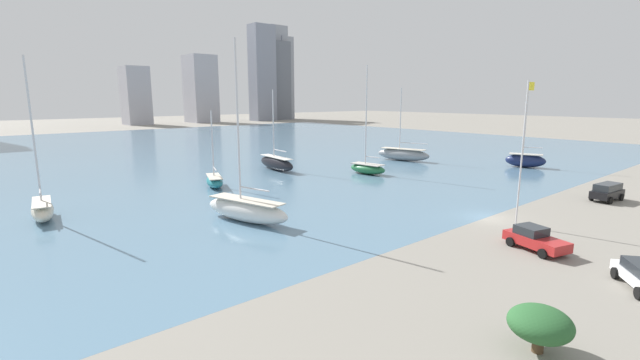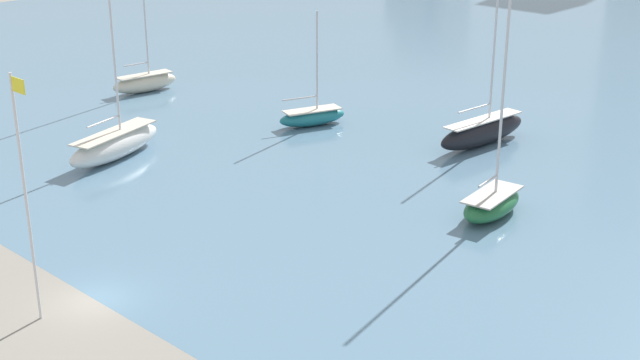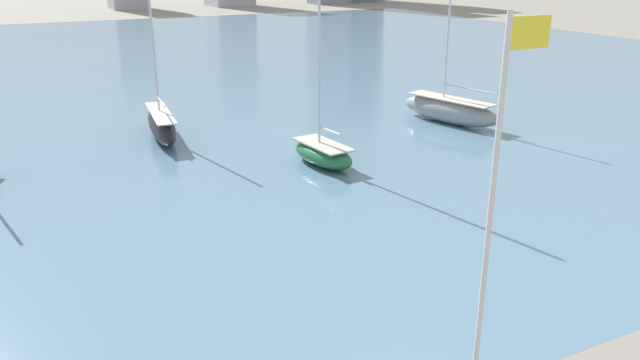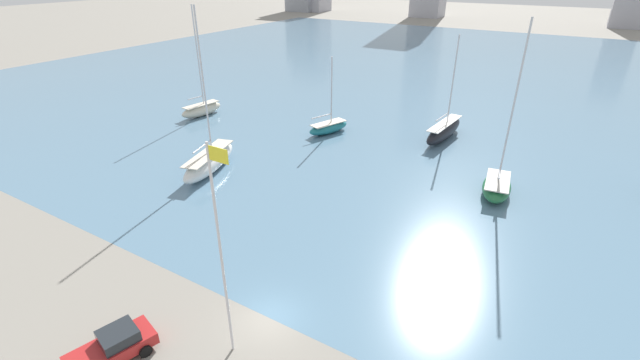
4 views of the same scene
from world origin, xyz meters
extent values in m
plane|color=gray|center=(0.00, 0.00, 0.00)|extent=(500.00, 500.00, 0.00)
cylinder|color=silver|center=(-0.38, -2.96, 6.35)|extent=(0.14, 0.14, 12.69)
cube|color=yellow|center=(0.24, -2.96, 12.19)|extent=(1.10, 0.03, 0.70)
ellipsoid|color=#236B3D|center=(8.82, 23.85, 0.77)|extent=(3.26, 6.30, 1.53)
cube|color=#BCB7AD|center=(8.82, 23.85, 1.48)|extent=(2.67, 5.17, 0.10)
cube|color=#2D2D33|center=(8.82, 23.85, 0.35)|extent=(0.29, 1.10, 0.69)
cylinder|color=silver|center=(8.77, 24.30, 8.71)|extent=(0.18, 0.18, 14.35)
cylinder|color=silver|center=(8.92, 23.05, 2.63)|extent=(0.45, 2.51, 0.14)
ellipsoid|color=beige|center=(-32.26, 26.83, 0.86)|extent=(2.71, 6.84, 1.71)
cube|color=beige|center=(-32.26, 26.83, 1.67)|extent=(2.22, 5.61, 0.10)
cube|color=#2D2D33|center=(-32.26, 26.83, 0.39)|extent=(0.32, 1.21, 0.77)
cylinder|color=silver|center=(-32.19, 27.33, 8.34)|extent=(0.18, 0.18, 13.25)
cylinder|color=silver|center=(-32.36, 26.07, 2.82)|extent=(0.48, 2.54, 0.14)
ellipsoid|color=#1E757F|center=(-13.06, 30.04, 0.71)|extent=(3.93, 6.31, 1.41)
cube|color=beige|center=(-13.06, 30.04, 1.36)|extent=(3.23, 5.18, 0.10)
cube|color=#2D2D33|center=(-13.06, 30.04, 0.32)|extent=(0.53, 1.07, 0.63)
cylinder|color=silver|center=(-12.90, 30.46, 5.54)|extent=(0.18, 0.18, 8.26)
cylinder|color=silver|center=(-13.46, 28.95, 2.51)|extent=(1.25, 3.06, 0.14)
ellipsoid|color=white|center=(-18.10, 13.73, 1.05)|extent=(4.73, 9.84, 2.09)
cube|color=beige|center=(-18.10, 13.73, 2.04)|extent=(3.88, 8.07, 0.10)
cube|color=#2D2D33|center=(-18.10, 13.73, 0.47)|extent=(0.61, 1.70, 0.94)
cylinder|color=silver|center=(-18.29, 14.43, 9.22)|extent=(0.18, 0.18, 14.26)
cylinder|color=silver|center=(-17.83, 12.74, 3.19)|extent=(1.06, 3.41, 0.14)
ellipsoid|color=black|center=(0.34, 35.51, 1.07)|extent=(2.71, 9.81, 2.14)
cube|color=silver|center=(0.34, 35.51, 2.09)|extent=(2.22, 8.04, 0.10)
cube|color=#2D2D33|center=(0.34, 35.51, 0.49)|extent=(0.33, 1.75, 0.96)
cylinder|color=silver|center=(0.41, 36.23, 7.32)|extent=(0.18, 0.18, 10.35)
cylinder|color=silver|center=(0.22, 34.34, 3.24)|extent=(0.51, 3.80, 0.14)
camera|label=1|loc=(-37.66, -19.56, 11.20)|focal=24.00mm
camera|label=2|loc=(37.00, -22.01, 22.48)|focal=50.00mm
camera|label=3|loc=(-9.88, -13.11, 13.72)|focal=35.00mm
camera|label=4|loc=(12.80, -15.35, 19.63)|focal=24.00mm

